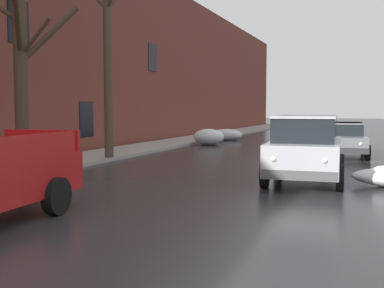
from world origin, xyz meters
The scene contains 8 objects.
left_sidewalk_slab centered at (-6.61, 18.00, 0.06)m, with size 2.66×80.00×0.13m, color gray.
brick_townhouse_facade centered at (-8.44, 18.00, 4.81)m, with size 0.63×80.00×9.62m.
snow_bank_mid_block_left centered at (-4.56, 29.49, 0.35)m, with size 2.02×1.03×0.72m.
snow_bank_along_right_kerb centered at (-4.39, 25.54, 0.42)m, with size 1.71×1.36×0.89m.
bare_tree_second_along_sidewalk centered at (-5.48, 11.93, 3.46)m, with size 3.04×2.86×6.54m.
bare_tree_mid_block centered at (-5.50, 16.80, 4.12)m, with size 3.27×2.75×8.09m.
suv_silver_parked_kerbside_close centered at (2.29, 14.01, 0.99)m, with size 2.19×4.35×1.82m.
sedan_grey_parked_kerbside_mid centered at (2.83, 21.63, 0.75)m, with size 2.22×4.25×1.42m.
Camera 1 is at (4.00, 0.67, 2.02)m, focal length 45.01 mm.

